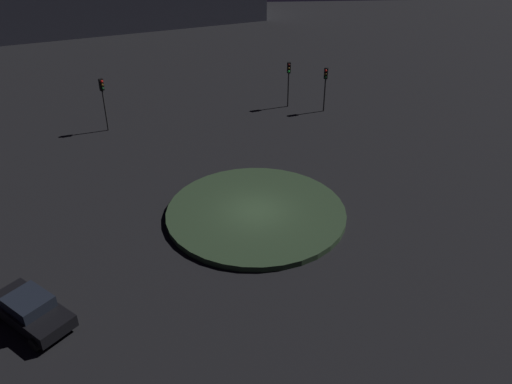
% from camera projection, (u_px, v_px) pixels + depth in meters
% --- Properties ---
extents(ground_plane, '(118.99, 118.99, 0.00)m').
position_uv_depth(ground_plane, '(256.00, 215.00, 31.16)').
color(ground_plane, black).
extents(roundabout_island, '(10.44, 10.44, 0.34)m').
position_uv_depth(roundabout_island, '(256.00, 213.00, 31.08)').
color(roundabout_island, '#263823').
rests_on(roundabout_island, ground_plane).
extents(car_black, '(4.07, 4.35, 1.43)m').
position_uv_depth(car_black, '(30.00, 310.00, 23.42)').
color(car_black, black).
rests_on(car_black, ground_plane).
extents(traffic_light_northeast, '(0.39, 0.38, 4.13)m').
position_uv_depth(traffic_light_northeast, '(103.00, 94.00, 39.92)').
color(traffic_light_northeast, '#2D2D2D').
rests_on(traffic_light_northeast, ground_plane).
extents(traffic_light_southeast, '(0.39, 0.36, 3.70)m').
position_uv_depth(traffic_light_southeast, '(325.00, 81.00, 43.40)').
color(traffic_light_southeast, '#2D2D2D').
rests_on(traffic_light_southeast, ground_plane).
extents(traffic_light_east, '(0.38, 0.34, 3.84)m').
position_uv_depth(traffic_light_east, '(289.00, 75.00, 44.24)').
color(traffic_light_east, '#2D2D2D').
rests_on(traffic_light_east, ground_plane).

